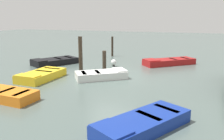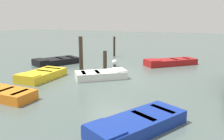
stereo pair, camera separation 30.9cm
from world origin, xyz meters
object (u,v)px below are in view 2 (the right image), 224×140
object	(u,v)px
rowboat_orange	(2,93)
mooring_piling_far_right	(114,46)
marker_buoy	(115,62)
rowboat_red	(170,62)
mooring_piling_far_left	(81,55)
rowboat_white	(101,75)
rowboat_yellow	(42,75)
mooring_piling_center	(105,60)
rowboat_black	(56,61)
rowboat_blue	(137,124)

from	to	relation	value
rowboat_orange	mooring_piling_far_right	xyz separation A→B (m)	(-11.59, 0.52, 0.61)
marker_buoy	rowboat_red	bearing A→B (deg)	118.94
mooring_piling_far_left	marker_buoy	bearing A→B (deg)	152.89
mooring_piling_far_right	marker_buoy	distance (m)	4.28
rowboat_white	mooring_piling_far_right	xyz separation A→B (m)	(-7.22, -2.02, 0.61)
rowboat_yellow	mooring_piling_center	xyz separation A→B (m)	(-3.32, 2.30, 0.39)
rowboat_black	mooring_piling_far_left	xyz separation A→B (m)	(1.65, 2.92, 0.86)
mooring_piling_far_left	marker_buoy	distance (m)	2.79
rowboat_orange	mooring_piling_center	distance (m)	6.76
mooring_piling_center	mooring_piling_far_right	world-z (taller)	mooring_piling_far_right
rowboat_yellow	mooring_piling_far_left	bearing A→B (deg)	150.26
mooring_piling_center	marker_buoy	bearing A→B (deg)	169.35
rowboat_yellow	rowboat_blue	world-z (taller)	same
rowboat_blue	mooring_piling_center	size ratio (longest dim) A/B	2.77
rowboat_red	mooring_piling_far_left	size ratio (longest dim) A/B	1.63
rowboat_orange	rowboat_red	bearing A→B (deg)	-116.21
rowboat_black	mooring_piling_center	world-z (taller)	mooring_piling_center
marker_buoy	rowboat_yellow	bearing A→B (deg)	-29.37
rowboat_orange	rowboat_white	bearing A→B (deg)	-116.49
mooring_piling_far_right	mooring_piling_far_left	bearing A→B (deg)	2.92
rowboat_blue	rowboat_red	bearing A→B (deg)	-147.70
rowboat_blue	mooring_piling_center	world-z (taller)	mooring_piling_center
rowboat_yellow	mooring_piling_far_left	distance (m)	2.60
marker_buoy	rowboat_orange	bearing A→B (deg)	-15.13
rowboat_red	rowboat_black	bearing A→B (deg)	-22.27
rowboat_red	mooring_piling_far_right	distance (m)	5.40
rowboat_white	mooring_piling_far_right	bearing A→B (deg)	68.78
rowboat_black	mooring_piling_center	xyz separation A→B (m)	(0.41, 3.93, 0.39)
rowboat_red	rowboat_black	xyz separation A→B (m)	(2.61, -7.54, 0.00)
rowboat_white	mooring_piling_far_left	distance (m)	2.09
rowboat_orange	rowboat_black	bearing A→B (deg)	-69.56
mooring_piling_far_left	rowboat_white	bearing A→B (deg)	62.67
rowboat_blue	rowboat_black	distance (m)	11.10
mooring_piling_center	mooring_piling_far_right	size ratio (longest dim) A/B	0.73
mooring_piling_far_left	rowboat_orange	bearing A→B (deg)	-9.13
rowboat_red	rowboat_yellow	size ratio (longest dim) A/B	1.26
mooring_piling_center	rowboat_orange	bearing A→B (deg)	-15.90
rowboat_white	marker_buoy	size ratio (longest dim) A/B	5.93
rowboat_yellow	marker_buoy	bearing A→B (deg)	152.73
mooring_piling_center	mooring_piling_far_right	xyz separation A→B (m)	(-5.10, -1.33, 0.23)
rowboat_black	mooring_piling_center	bearing A→B (deg)	113.05
rowboat_black	marker_buoy	world-z (taller)	marker_buoy
rowboat_white	rowboat_yellow	world-z (taller)	same
rowboat_yellow	rowboat_black	bearing A→B (deg)	-154.32
rowboat_red	rowboat_blue	xyz separation A→B (m)	(10.26, 0.50, 0.00)
rowboat_yellow	rowboat_blue	distance (m)	7.51
rowboat_white	rowboat_black	size ratio (longest dim) A/B	0.85
mooring_piling_far_right	marker_buoy	xyz separation A→B (m)	(3.96, 1.54, -0.54)
rowboat_blue	mooring_piling_far_left	bearing A→B (deg)	-109.99
rowboat_white	rowboat_black	distance (m)	5.26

